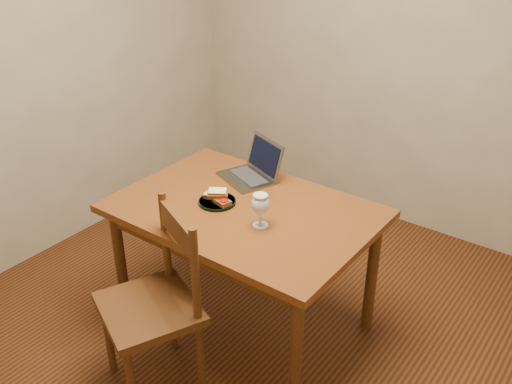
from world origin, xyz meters
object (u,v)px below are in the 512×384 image
Objects in this scene: milk_glass at (260,210)px; laptop at (254,168)px; chair at (153,297)px; table at (244,222)px; plate at (217,202)px.

laptop is at bearing 129.87° from milk_glass.
chair is at bearing -116.30° from milk_glass.
chair is at bearing -62.75° from laptop.
chair is (-0.07, -0.59, -0.14)m from table.
chair is 2.98× the size of plate.
chair is 0.95m from laptop.
plate is (-0.06, 0.54, 0.24)m from chair.
laptop reaches higher than table.
plate is 0.36m from laptop.
chair is 3.37× the size of milk_glass.
laptop is (-0.17, 0.31, 0.14)m from table.
chair is at bearing -83.27° from plate.
laptop reaches higher than milk_glass.
milk_glass reaches higher than table.
milk_glass is (0.25, 0.50, 0.31)m from chair.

